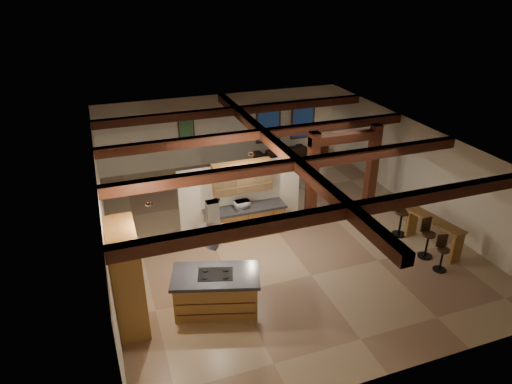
% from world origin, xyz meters
% --- Properties ---
extents(ground, '(12.00, 12.00, 0.00)m').
position_xyz_m(ground, '(0.00, 0.00, 0.00)').
color(ground, tan).
rests_on(ground, ground).
extents(room_walls, '(12.00, 12.00, 12.00)m').
position_xyz_m(room_walls, '(0.00, 0.00, 1.78)').
color(room_walls, beige).
rests_on(room_walls, ground).
extents(ceiling_beams, '(10.00, 12.00, 0.28)m').
position_xyz_m(ceiling_beams, '(0.00, 0.00, 2.76)').
color(ceiling_beams, '#38150E').
rests_on(ceiling_beams, room_walls).
extents(timber_posts, '(2.50, 0.30, 2.90)m').
position_xyz_m(timber_posts, '(2.50, 0.50, 1.76)').
color(timber_posts, '#38150E').
rests_on(timber_posts, ground).
extents(partition_wall, '(3.80, 0.18, 2.20)m').
position_xyz_m(partition_wall, '(-1.00, 0.50, 1.10)').
color(partition_wall, beige).
rests_on(partition_wall, ground).
extents(pantry_cabinet, '(0.67, 1.60, 2.40)m').
position_xyz_m(pantry_cabinet, '(-4.67, -2.60, 1.20)').
color(pantry_cabinet, '#945E30').
rests_on(pantry_cabinet, ground).
extents(back_counter, '(2.50, 0.66, 0.94)m').
position_xyz_m(back_counter, '(-1.00, 0.11, 0.48)').
color(back_counter, '#945E30').
rests_on(back_counter, ground).
extents(upper_display_cabinet, '(1.80, 0.36, 0.95)m').
position_xyz_m(upper_display_cabinet, '(-1.00, 0.31, 1.85)').
color(upper_display_cabinet, '#945E30').
rests_on(upper_display_cabinet, partition_wall).
extents(range_hood, '(1.10, 1.10, 1.40)m').
position_xyz_m(range_hood, '(-2.72, -2.89, 1.78)').
color(range_hood, silver).
rests_on(range_hood, room_walls).
extents(back_windows, '(2.70, 0.07, 1.70)m').
position_xyz_m(back_windows, '(2.80, 5.93, 1.50)').
color(back_windows, '#38150E').
rests_on(back_windows, room_walls).
extents(framed_art, '(0.65, 0.05, 0.85)m').
position_xyz_m(framed_art, '(-1.50, 5.94, 1.70)').
color(framed_art, '#38150E').
rests_on(framed_art, room_walls).
extents(recessed_cans, '(3.16, 2.46, 0.03)m').
position_xyz_m(recessed_cans, '(-2.53, -1.93, 2.87)').
color(recessed_cans, silver).
rests_on(recessed_cans, room_walls).
extents(kitchen_island, '(2.27, 1.63, 1.01)m').
position_xyz_m(kitchen_island, '(-2.72, -2.89, 0.51)').
color(kitchen_island, '#945E30').
rests_on(kitchen_island, ground).
extents(dining_table, '(1.74, 1.05, 0.59)m').
position_xyz_m(dining_table, '(-0.34, 2.29, 0.29)').
color(dining_table, '#38160E').
rests_on(dining_table, ground).
extents(sofa, '(2.36, 1.07, 0.67)m').
position_xyz_m(sofa, '(2.40, 5.29, 0.34)').
color(sofa, black).
rests_on(sofa, ground).
extents(microwave, '(0.45, 0.32, 0.24)m').
position_xyz_m(microwave, '(-1.08, 0.11, 1.06)').
color(microwave, silver).
rests_on(microwave, back_counter).
extents(bar_counter, '(0.76, 1.84, 0.94)m').
position_xyz_m(bar_counter, '(3.89, -2.45, 0.63)').
color(bar_counter, '#945E30').
rests_on(bar_counter, ground).
extents(side_table, '(0.43, 0.43, 0.52)m').
position_xyz_m(side_table, '(4.27, 5.25, 0.26)').
color(side_table, '#38150E').
rests_on(side_table, ground).
extents(table_lamp, '(0.27, 0.27, 0.32)m').
position_xyz_m(table_lamp, '(4.27, 5.25, 0.74)').
color(table_lamp, black).
rests_on(table_lamp, side_table).
extents(bar_stool_a, '(0.36, 0.37, 1.03)m').
position_xyz_m(bar_stool_a, '(3.40, -3.39, 0.52)').
color(bar_stool_a, black).
rests_on(bar_stool_a, ground).
extents(bar_stool_b, '(0.41, 0.41, 1.17)m').
position_xyz_m(bar_stool_b, '(3.43, -2.72, 0.59)').
color(bar_stool_b, black).
rests_on(bar_stool_b, ground).
extents(bar_stool_c, '(0.48, 0.49, 1.26)m').
position_xyz_m(bar_stool_c, '(3.43, -1.47, 0.64)').
color(bar_stool_c, black).
rests_on(bar_stool_c, ground).
extents(dining_chairs, '(2.09, 2.09, 1.07)m').
position_xyz_m(dining_chairs, '(-0.34, 2.29, 0.54)').
color(dining_chairs, '#38150E').
rests_on(dining_chairs, ground).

